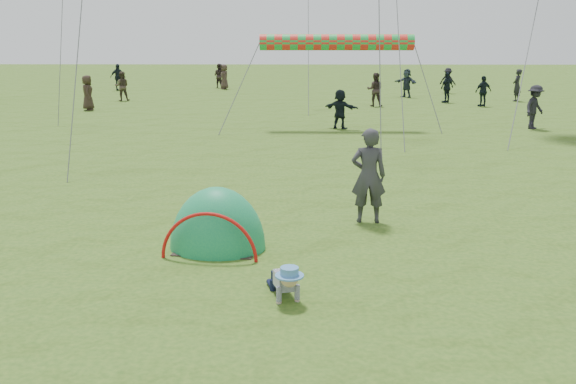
{
  "coord_description": "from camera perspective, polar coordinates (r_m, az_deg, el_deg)",
  "views": [
    {
      "loc": [
        0.07,
        -9.49,
        3.83
      ],
      "look_at": [
        -0.1,
        1.82,
        1.0
      ],
      "focal_mm": 40.0,
      "sensor_mm": 36.0,
      "label": 1
    }
  ],
  "objects": [
    {
      "name": "crawling_toddler",
      "position": [
        9.49,
        -0.22,
        -7.84
      ],
      "size": [
        0.72,
        0.88,
        0.58
      ],
      "primitive_type": null,
      "rotation": [
        0.0,
        0.0,
        0.29
      ],
      "color": "black",
      "rests_on": "ground"
    },
    {
      "name": "crowd_person_6",
      "position": [
        39.03,
        19.69,
        8.93
      ],
      "size": [
        0.74,
        0.78,
        1.8
      ],
      "primitive_type": "imported",
      "rotation": [
        0.0,
        0.0,
        4.07
      ],
      "color": "black",
      "rests_on": "ground"
    },
    {
      "name": "crowd_person_2",
      "position": [
        35.66,
        16.97,
        8.56
      ],
      "size": [
        1.01,
        0.68,
        1.6
      ],
      "primitive_type": "imported",
      "rotation": [
        0.0,
        0.0,
        3.47
      ],
      "color": "black",
      "rests_on": "ground"
    },
    {
      "name": "crowd_person_5",
      "position": [
        26.26,
        4.65,
        7.36
      ],
      "size": [
        1.51,
        1.15,
        1.59
      ],
      "primitive_type": "imported",
      "rotation": [
        0.0,
        0.0,
        2.61
      ],
      "color": "black",
      "rests_on": "ground"
    },
    {
      "name": "crowd_person_10",
      "position": [
        44.94,
        -5.68,
        10.16
      ],
      "size": [
        0.74,
        0.94,
        1.69
      ],
      "primitive_type": "imported",
      "rotation": [
        0.0,
        0.0,
        4.99
      ],
      "color": "#3A2C26",
      "rests_on": "ground"
    },
    {
      "name": "crowd_person_13",
      "position": [
        34.54,
        7.74,
        9.01
      ],
      "size": [
        0.92,
        0.76,
        1.75
      ],
      "primitive_type": "imported",
      "rotation": [
        0.0,
        0.0,
        3.03
      ],
      "color": "#302524",
      "rests_on": "ground"
    },
    {
      "name": "crowd_person_14",
      "position": [
        37.05,
        13.95,
        9.01
      ],
      "size": [
        1.02,
        0.94,
        1.69
      ],
      "primitive_type": "imported",
      "rotation": [
        0.0,
        0.0,
        3.83
      ],
      "color": "black",
      "rests_on": "ground"
    },
    {
      "name": "crowd_person_3",
      "position": [
        27.93,
        21.08,
        7.06
      ],
      "size": [
        1.29,
        1.26,
        1.77
      ],
      "primitive_type": "imported",
      "rotation": [
        0.0,
        0.0,
        0.74
      ],
      "color": "black",
      "rests_on": "ground"
    },
    {
      "name": "crowd_person_1",
      "position": [
        38.2,
        -14.55,
        9.09
      ],
      "size": [
        0.91,
        0.77,
        1.66
      ],
      "primitive_type": "imported",
      "rotation": [
        0.0,
        0.0,
        3.33
      ],
      "color": "#40352A",
      "rests_on": "ground"
    },
    {
      "name": "crowd_person_4",
      "position": [
        34.01,
        -17.39,
        8.42
      ],
      "size": [
        0.75,
        0.96,
        1.74
      ],
      "primitive_type": "imported",
      "rotation": [
        0.0,
        0.0,
        1.83
      ],
      "color": "#30241D",
      "rests_on": "ground"
    },
    {
      "name": "crowd_person_9",
      "position": [
        43.0,
        14.01,
        9.59
      ],
      "size": [
        1.19,
        1.03,
        1.6
      ],
      "primitive_type": "imported",
      "rotation": [
        0.0,
        0.0,
        2.62
      ],
      "color": "black",
      "rests_on": "ground"
    },
    {
      "name": "crowd_person_7",
      "position": [
        46.12,
        -6.14,
        10.24
      ],
      "size": [
        1.01,
        0.94,
        1.68
      ],
      "primitive_type": "imported",
      "rotation": [
        0.0,
        0.0,
        2.67
      ],
      "color": "#2F2522",
      "rests_on": "ground"
    },
    {
      "name": "popup_tent",
      "position": [
        11.82,
        -6.24,
        -4.94
      ],
      "size": [
        1.91,
        1.64,
        2.27
      ],
      "primitive_type": "ellipsoid",
      "rotation": [
        0.0,
        0.0,
        -0.12
      ],
      "color": "#127C55",
      "rests_on": "ground"
    },
    {
      "name": "crowd_person_8",
      "position": [
        45.27,
        -14.88,
        9.84
      ],
      "size": [
        1.09,
        0.93,
        1.76
      ],
      "primitive_type": "imported",
      "rotation": [
        0.0,
        0.0,
        0.6
      ],
      "color": "black",
      "rests_on": "ground"
    },
    {
      "name": "standing_adult",
      "position": [
        13.18,
        7.17,
        1.45
      ],
      "size": [
        0.72,
        0.48,
        1.96
      ],
      "primitive_type": "imported",
      "rotation": [
        0.0,
        0.0,
        3.12
      ],
      "color": "#323037",
      "rests_on": "ground"
    },
    {
      "name": "ground",
      "position": [
        10.23,
        0.41,
        -7.93
      ],
      "size": [
        140.0,
        140.0,
        0.0
      ],
      "primitive_type": "plane",
      "color": "#2C5018"
    },
    {
      "name": "rainbow_tube_kite",
      "position": [
        26.26,
        4.34,
        13.14
      ],
      "size": [
        6.12,
        0.64,
        0.64
      ],
      "primitive_type": "cylinder",
      "rotation": [
        0.0,
        1.57,
        0.0
      ],
      "color": "red"
    },
    {
      "name": "crowd_person_11",
      "position": [
        39.7,
        10.5,
        9.5
      ],
      "size": [
        1.45,
        1.48,
        1.7
      ],
      "primitive_type": "imported",
      "rotation": [
        0.0,
        0.0,
        5.47
      ],
      "color": "#242F3A",
      "rests_on": "ground"
    }
  ]
}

